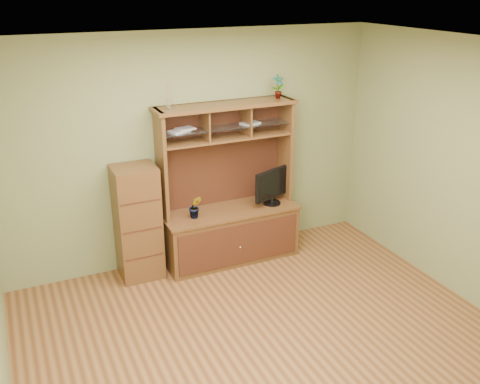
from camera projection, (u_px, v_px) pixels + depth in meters
room at (274, 213)px, 4.52m from camera, size 4.54×4.04×2.74m
media_hutch at (229, 218)px, 6.41m from camera, size 1.66×0.61×1.90m
monitor at (272, 186)px, 6.41m from camera, size 0.53×0.24×0.44m
orchid_plant at (195, 207)px, 6.07m from camera, size 0.18×0.16×0.27m
top_plant at (278, 87)px, 6.17m from camera, size 0.14×0.10×0.27m
reed_diffuser at (168, 99)px, 5.67m from camera, size 0.05×0.05×0.27m
magazines at (205, 128)px, 5.96m from camera, size 1.11×0.22×0.04m
side_cabinet at (138, 223)px, 5.97m from camera, size 0.47×0.43×1.32m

